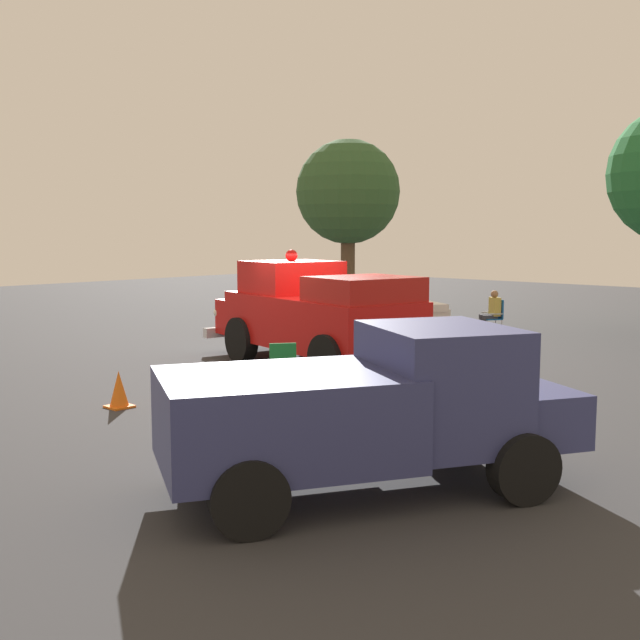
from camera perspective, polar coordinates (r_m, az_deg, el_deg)
ground_plane at (r=16.67m, az=-0.85°, el=-3.73°), size 60.00×60.00×0.00m
vintage_fire_truck at (r=16.79m, az=-0.45°, el=0.47°), size 3.49×6.28×2.59m
classic_hot_rod at (r=22.06m, az=5.16°, el=0.74°), size 3.73×4.71×1.46m
parked_pickup at (r=8.80m, az=3.75°, el=-6.56°), size 5.07×3.92×1.90m
lawn_chair_near_truck at (r=22.95m, az=12.99°, el=0.43°), size 0.69×0.68×1.02m
lawn_chair_by_car at (r=13.78m, az=-2.86°, el=-3.44°), size 0.68×0.69×1.02m
lawn_chair_spare at (r=13.11m, az=3.67°, el=-3.96°), size 0.61×0.60×1.02m
spectator_seated at (r=22.88m, az=12.69°, el=0.70°), size 0.65×0.61×1.29m
spectator_standing at (r=20.09m, az=4.01°, el=0.80°), size 0.42×0.62×1.68m
oak_tree_left at (r=28.45m, az=2.12°, el=9.47°), size 3.83×3.83×6.37m
traffic_cone at (r=13.52m, az=-14.79°, el=-5.06°), size 0.40×0.40×0.64m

